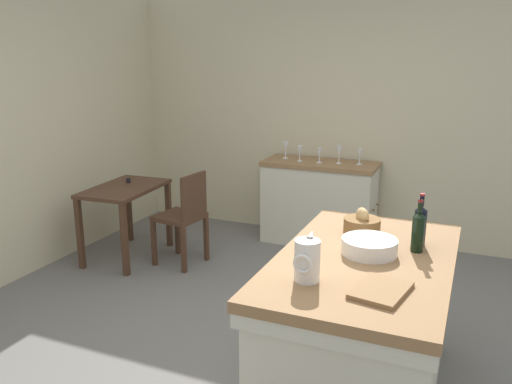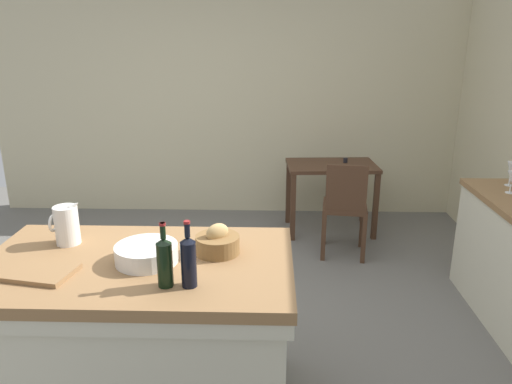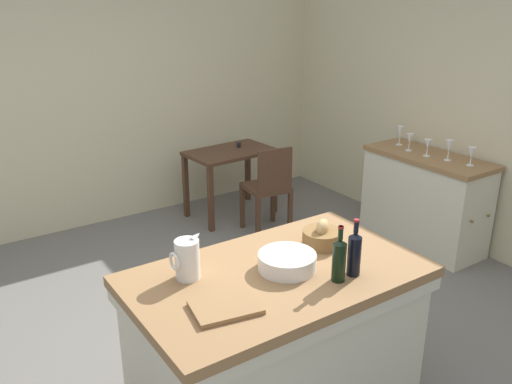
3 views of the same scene
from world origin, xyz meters
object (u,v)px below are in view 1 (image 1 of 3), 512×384
wooden_chair (184,215)px  wine_glass_middle (320,153)px  island_table (361,323)px  wine_glass_far_right (286,147)px  writing_desk (125,198)px  bread_basket (362,224)px  wine_glass_right (300,151)px  cutting_board (381,290)px  side_cabinet (319,202)px  wine_bottle_amber (418,231)px  pitcher (307,260)px  wine_bottle_dark (420,225)px  wine_glass_left (339,151)px  wash_bowl (369,246)px  wine_glass_far_left (360,154)px

wooden_chair → wine_glass_middle: 1.54m
island_table → wine_glass_far_right: (2.50, 1.39, 0.54)m
writing_desk → bread_basket: bread_basket is taller
writing_desk → wine_glass_right: bearing=-52.0°
cutting_board → wine_glass_far_right: (2.93, 1.56, 0.12)m
island_table → side_cabinet: size_ratio=1.32×
side_cabinet → wine_bottle_amber: size_ratio=3.91×
pitcher → side_cabinet: bearing=15.1°
wine_bottle_dark → wine_glass_left: (2.15, 1.04, -0.00)m
wine_glass_right → wash_bowl: bearing=-152.9°
writing_desk → wine_glass_middle: wine_glass_middle is taller
wine_bottle_amber → wine_glass_left: bearing=24.9°
cutting_board → pitcher: bearing=91.4°
island_table → wooden_chair: bearing=55.7°
wine_glass_far_left → side_cabinet: bearing=95.0°
pitcher → wine_glass_right: pitcher is taller
wooden_chair → wine_glass_middle: size_ratio=5.87×
side_cabinet → wooden_chair: 1.50m
wine_bottle_amber → wine_glass_right: (2.22, 1.46, -0.01)m
wine_glass_right → bread_basket: bearing=-151.6°
writing_desk → bread_basket: 2.70m
island_table → bread_basket: (0.41, 0.11, 0.47)m
wine_bottle_amber → writing_desk: bearing=69.2°
wine_glass_right → wooden_chair: bearing=143.1°
wine_glass_right → wine_glass_middle: bearing=-91.8°
side_cabinet → wine_glass_right: wine_glass_right is taller
wine_bottle_dark → wine_glass_far_right: 2.74m
wine_glass_left → wine_glass_right: wine_glass_left is taller
cutting_board → bread_basket: bearing=18.2°
writing_desk → wine_bottle_amber: wine_bottle_amber is taller
writing_desk → wine_glass_far_right: (1.20, -1.24, 0.41)m
writing_desk → wine_bottle_dark: wine_bottle_dark is taller
wooden_chair → wine_bottle_amber: size_ratio=2.95×
wooden_chair → bread_basket: bread_basket is taller
side_cabinet → wash_bowl: (-2.41, -1.00, 0.49)m
pitcher → wine_glass_far_left: bearing=7.3°
wine_bottle_dark → wine_glass_middle: wine_bottle_dark is taller
wine_bottle_amber → wash_bowl: bearing=121.5°
writing_desk → wine_bottle_amber: (-1.10, -2.89, 0.40)m
writing_desk → wooden_chair: size_ratio=1.02×
pitcher → cutting_board: (0.01, -0.37, -0.10)m
side_cabinet → wine_glass_far_left: wine_glass_far_left is taller
wine_glass_right → wine_glass_far_right: size_ratio=0.87×
wash_bowl → wine_glass_right: size_ratio=1.95×
wooden_chair → wine_glass_left: 1.71m
bread_basket → wine_glass_far_left: (2.09, 0.48, 0.05)m
wash_bowl → wine_bottle_dark: size_ratio=0.99×
cutting_board → wine_glass_right: wine_glass_right is taller
wine_bottle_dark → wine_glass_middle: size_ratio=2.05×
wash_bowl → wine_glass_right: wine_glass_right is taller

